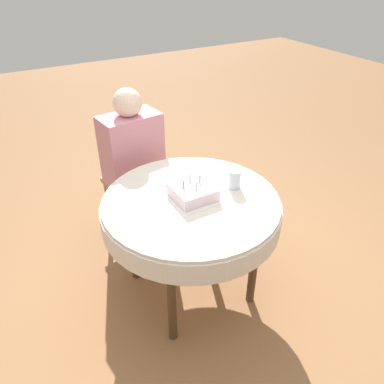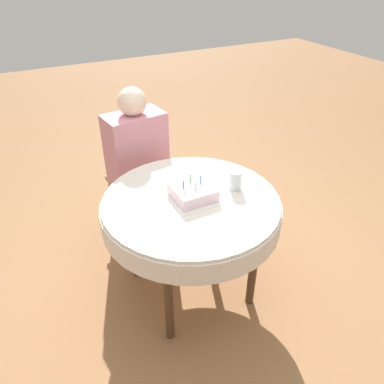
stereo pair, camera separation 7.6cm
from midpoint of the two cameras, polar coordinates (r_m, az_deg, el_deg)
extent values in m
plane|color=#8C603D|center=(2.56, -1.02, -14.29)|extent=(12.00, 12.00, 0.00)
cylinder|color=silver|center=(2.10, -1.20, -1.32)|extent=(1.00, 1.00, 0.02)
cylinder|color=silver|center=(2.14, -1.18, -2.94)|extent=(1.02, 1.02, 0.13)
cylinder|color=#4C331E|center=(2.06, -4.23, -15.50)|extent=(0.05, 0.05, 0.69)
cylinder|color=#4C331E|center=(2.27, 8.53, -10.18)|extent=(0.05, 0.05, 0.69)
cylinder|color=#4C331E|center=(2.43, -9.99, -6.81)|extent=(0.05, 0.05, 0.69)
cylinder|color=#4C331E|center=(2.61, 1.28, -3.04)|extent=(0.05, 0.05, 0.69)
cube|color=#A37A4C|center=(2.82, -9.41, 1.49)|extent=(0.43, 0.43, 0.04)
cube|color=#A37A4C|center=(2.84, -11.62, 7.37)|extent=(0.35, 0.07, 0.47)
cylinder|color=#A37A4C|center=(2.76, -10.34, -4.94)|extent=(0.04, 0.04, 0.41)
cylinder|color=#A37A4C|center=(2.89, -4.58, -2.57)|extent=(0.04, 0.04, 0.41)
cylinder|color=#A37A4C|center=(3.01, -13.29, -1.77)|extent=(0.04, 0.04, 0.41)
cylinder|color=#A37A4C|center=(3.12, -7.87, 0.29)|extent=(0.04, 0.04, 0.41)
cylinder|color=beige|center=(2.77, -9.20, -4.21)|extent=(0.09, 0.09, 0.44)
cylinder|color=beige|center=(2.85, -5.63, -2.75)|extent=(0.09, 0.09, 0.44)
cube|color=#C67F8E|center=(2.69, -9.94, 6.42)|extent=(0.43, 0.28, 0.51)
sphere|color=beige|center=(2.56, -10.68, 13.25)|extent=(0.19, 0.19, 0.19)
cube|color=white|center=(2.11, -0.93, -0.79)|extent=(0.27, 0.27, 0.00)
cube|color=silver|center=(2.09, -0.94, 0.04)|extent=(0.22, 0.22, 0.07)
cylinder|color=blue|center=(2.08, 0.17, 1.95)|extent=(0.01, 0.01, 0.05)
cylinder|color=green|center=(2.09, -1.35, 2.06)|extent=(0.01, 0.01, 0.05)
cylinder|color=red|center=(2.03, -2.33, 1.07)|extent=(0.01, 0.01, 0.05)
cylinder|color=#D166B2|center=(2.02, -0.45, 0.89)|extent=(0.01, 0.01, 0.05)
cylinder|color=silver|center=(2.17, 5.48, 1.96)|extent=(0.07, 0.07, 0.11)
camera|label=1|loc=(0.04, -91.05, -0.69)|focal=35.00mm
camera|label=2|loc=(0.04, 88.95, 0.69)|focal=35.00mm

